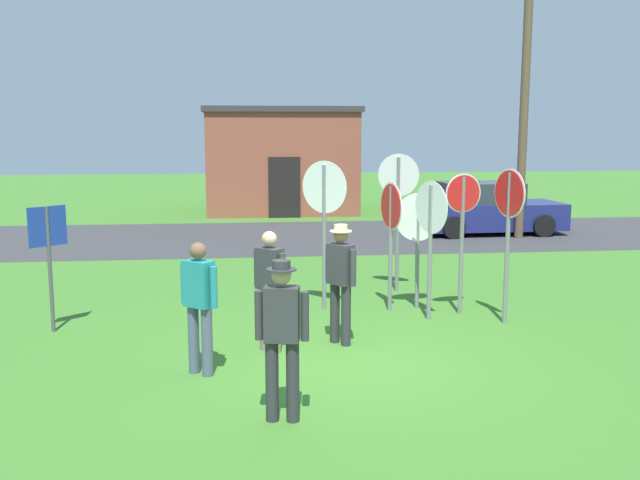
{
  "coord_description": "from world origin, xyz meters",
  "views": [
    {
      "loc": [
        -1.28,
        -8.94,
        3.08
      ],
      "look_at": [
        -0.05,
        2.23,
        1.3
      ],
      "focal_mm": 39.77,
      "sensor_mm": 36.0,
      "label": 1
    }
  ],
  "objects_px": {
    "person_in_teal": "(341,277)",
    "stop_sign_tallest": "(508,218)",
    "person_holding_notes": "(199,301)",
    "parked_car_on_street": "(486,210)",
    "person_near_signs": "(282,331)",
    "stop_sign_leaning_right": "(418,230)",
    "utility_pole": "(525,84)",
    "stop_sign_rear_right": "(398,197)",
    "stop_sign_leaning_left": "(462,221)",
    "info_panel_leftmost": "(49,246)",
    "person_in_dark_shirt": "(270,284)",
    "stop_sign_center_cluster": "(391,223)",
    "stop_sign_far_back": "(324,207)",
    "stop_sign_rear_left": "(431,225)"
  },
  "relations": [
    {
      "from": "stop_sign_rear_right",
      "to": "stop_sign_leaning_left",
      "type": "distance_m",
      "value": 1.9
    },
    {
      "from": "stop_sign_rear_left",
      "to": "person_near_signs",
      "type": "distance_m",
      "value": 4.63
    },
    {
      "from": "utility_pole",
      "to": "stop_sign_leaning_left",
      "type": "height_order",
      "value": "utility_pole"
    },
    {
      "from": "parked_car_on_street",
      "to": "stop_sign_rear_left",
      "type": "bearing_deg",
      "value": -114.36
    },
    {
      "from": "stop_sign_center_cluster",
      "to": "info_panel_leftmost",
      "type": "xyz_separation_m",
      "value": [
        -5.38,
        -0.69,
        -0.17
      ]
    },
    {
      "from": "person_in_dark_shirt",
      "to": "info_panel_leftmost",
      "type": "bearing_deg",
      "value": 158.12
    },
    {
      "from": "person_in_teal",
      "to": "parked_car_on_street",
      "type": "bearing_deg",
      "value": 60.82
    },
    {
      "from": "stop_sign_center_cluster",
      "to": "person_in_dark_shirt",
      "type": "distance_m",
      "value": 2.96
    },
    {
      "from": "stop_sign_leaning_left",
      "to": "person_in_dark_shirt",
      "type": "height_order",
      "value": "stop_sign_leaning_left"
    },
    {
      "from": "stop_sign_tallest",
      "to": "person_holding_notes",
      "type": "relative_size",
      "value": 1.46
    },
    {
      "from": "person_in_dark_shirt",
      "to": "person_in_teal",
      "type": "xyz_separation_m",
      "value": [
        1.02,
        0.21,
        0.03
      ]
    },
    {
      "from": "person_in_teal",
      "to": "stop_sign_tallest",
      "type": "bearing_deg",
      "value": 16.45
    },
    {
      "from": "parked_car_on_street",
      "to": "person_holding_notes",
      "type": "height_order",
      "value": "person_holding_notes"
    },
    {
      "from": "stop_sign_center_cluster",
      "to": "person_in_teal",
      "type": "distance_m",
      "value": 2.16
    },
    {
      "from": "person_near_signs",
      "to": "person_in_teal",
      "type": "height_order",
      "value": "same"
    },
    {
      "from": "stop_sign_rear_right",
      "to": "person_holding_notes",
      "type": "distance_m",
      "value": 5.56
    },
    {
      "from": "person_holding_notes",
      "to": "person_in_dark_shirt",
      "type": "distance_m",
      "value": 1.25
    },
    {
      "from": "stop_sign_rear_left",
      "to": "person_holding_notes",
      "type": "relative_size",
      "value": 1.33
    },
    {
      "from": "info_panel_leftmost",
      "to": "person_in_dark_shirt",
      "type": "bearing_deg",
      "value": -21.88
    },
    {
      "from": "person_near_signs",
      "to": "stop_sign_rear_right",
      "type": "bearing_deg",
      "value": 66.68
    },
    {
      "from": "parked_car_on_street",
      "to": "stop_sign_leaning_right",
      "type": "bearing_deg",
      "value": -116.42
    },
    {
      "from": "stop_sign_leaning_left",
      "to": "person_holding_notes",
      "type": "height_order",
      "value": "stop_sign_leaning_left"
    },
    {
      "from": "stop_sign_rear_left",
      "to": "stop_sign_leaning_left",
      "type": "bearing_deg",
      "value": 25.81
    },
    {
      "from": "utility_pole",
      "to": "person_in_teal",
      "type": "xyz_separation_m",
      "value": [
        -6.39,
        -9.31,
        -3.27
      ]
    },
    {
      "from": "stop_sign_leaning_right",
      "to": "stop_sign_far_back",
      "type": "height_order",
      "value": "stop_sign_far_back"
    },
    {
      "from": "parked_car_on_street",
      "to": "person_in_dark_shirt",
      "type": "distance_m",
      "value": 12.51
    },
    {
      "from": "utility_pole",
      "to": "person_near_signs",
      "type": "relative_size",
      "value": 4.69
    },
    {
      "from": "stop_sign_rear_left",
      "to": "person_holding_notes",
      "type": "distance_m",
      "value": 4.22
    },
    {
      "from": "parked_car_on_street",
      "to": "stop_sign_leaning_right",
      "type": "relative_size",
      "value": 2.19
    },
    {
      "from": "stop_sign_center_cluster",
      "to": "utility_pole",
      "type": "bearing_deg",
      "value": 54.87
    },
    {
      "from": "person_near_signs",
      "to": "stop_sign_tallest",
      "type": "bearing_deg",
      "value": 42.63
    },
    {
      "from": "stop_sign_leaning_right",
      "to": "stop_sign_rear_left",
      "type": "distance_m",
      "value": 0.81
    },
    {
      "from": "stop_sign_far_back",
      "to": "stop_sign_leaning_left",
      "type": "height_order",
      "value": "stop_sign_far_back"
    },
    {
      "from": "stop_sign_far_back",
      "to": "person_near_signs",
      "type": "height_order",
      "value": "stop_sign_far_back"
    },
    {
      "from": "stop_sign_rear_right",
      "to": "stop_sign_rear_left",
      "type": "distance_m",
      "value": 2.06
    },
    {
      "from": "person_in_dark_shirt",
      "to": "stop_sign_far_back",
      "type": "bearing_deg",
      "value": 65.36
    },
    {
      "from": "person_near_signs",
      "to": "info_panel_leftmost",
      "type": "relative_size",
      "value": 0.9
    },
    {
      "from": "stop_sign_far_back",
      "to": "stop_sign_tallest",
      "type": "bearing_deg",
      "value": -23.24
    },
    {
      "from": "stop_sign_tallest",
      "to": "person_holding_notes",
      "type": "height_order",
      "value": "stop_sign_tallest"
    },
    {
      "from": "person_in_dark_shirt",
      "to": "utility_pole",
      "type": "bearing_deg",
      "value": 52.14
    },
    {
      "from": "stop_sign_far_back",
      "to": "person_in_dark_shirt",
      "type": "distance_m",
      "value": 2.57
    },
    {
      "from": "info_panel_leftmost",
      "to": "stop_sign_far_back",
      "type": "bearing_deg",
      "value": 11.91
    },
    {
      "from": "utility_pole",
      "to": "person_near_signs",
      "type": "height_order",
      "value": "utility_pole"
    },
    {
      "from": "info_panel_leftmost",
      "to": "stop_sign_rear_right",
      "type": "bearing_deg",
      "value": 19.96
    },
    {
      "from": "person_near_signs",
      "to": "stop_sign_leaning_right",
      "type": "bearing_deg",
      "value": 60.52
    },
    {
      "from": "stop_sign_leaning_left",
      "to": "person_holding_notes",
      "type": "bearing_deg",
      "value": -148.73
    },
    {
      "from": "parked_car_on_street",
      "to": "stop_sign_far_back",
      "type": "bearing_deg",
      "value": -124.72
    },
    {
      "from": "stop_sign_leaning_right",
      "to": "stop_sign_rear_left",
      "type": "relative_size",
      "value": 0.88
    },
    {
      "from": "person_in_teal",
      "to": "stop_sign_leaning_left",
      "type": "bearing_deg",
      "value": 33.14
    },
    {
      "from": "stop_sign_tallest",
      "to": "person_in_dark_shirt",
      "type": "xyz_separation_m",
      "value": [
        -3.77,
        -1.03,
        -0.74
      ]
    }
  ]
}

